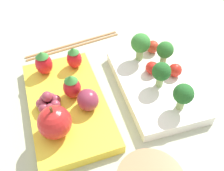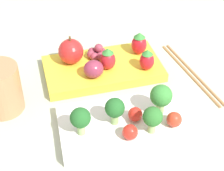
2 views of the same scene
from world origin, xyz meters
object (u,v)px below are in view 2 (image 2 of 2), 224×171
(bento_box_fruit, at_px, (104,68))
(strawberry_2, at_px, (147,60))
(cherry_tomato_1, at_px, (130,132))
(chopsticks_pair, at_px, (191,73))
(strawberry_1, at_px, (108,59))
(bento_box_savoury, at_px, (121,125))
(broccoli_floret_1, at_px, (115,109))
(broccoli_floret_0, at_px, (161,97))
(apple, at_px, (71,51))
(cherry_tomato_2, at_px, (174,119))
(grape_cluster, at_px, (97,53))
(plum, at_px, (94,69))
(cherry_tomato_0, at_px, (135,114))
(broccoli_floret_3, at_px, (153,117))
(drinking_cup, at_px, (0,89))
(broccoli_floret_2, at_px, (80,119))
(strawberry_0, at_px, (139,43))

(bento_box_fruit, bearing_deg, strawberry_2, 154.09)
(cherry_tomato_1, relative_size, chopsticks_pair, 0.12)
(strawberry_1, relative_size, chopsticks_pair, 0.22)
(bento_box_savoury, relative_size, bento_box_fruit, 0.93)
(broccoli_floret_1, bearing_deg, bento_box_fruit, -99.88)
(bento_box_savoury, xyz_separation_m, broccoli_floret_0, (-0.07, 0.00, 0.04))
(apple, distance_m, chopsticks_pair, 0.24)
(broccoli_floret_1, distance_m, cherry_tomato_2, 0.10)
(broccoli_floret_1, relative_size, grape_cluster, 1.21)
(broccoli_floret_1, distance_m, plum, 0.13)
(cherry_tomato_1, distance_m, apple, 0.23)
(strawberry_2, bearing_deg, apple, -25.82)
(cherry_tomato_2, xyz_separation_m, plum, (0.09, -0.16, 0.00))
(cherry_tomato_0, bearing_deg, cherry_tomato_2, 151.47)
(bento_box_savoury, bearing_deg, chopsticks_pair, -149.93)
(broccoli_floret_3, height_order, strawberry_1, broccoli_floret_3)
(bento_box_fruit, height_order, strawberry_1, strawberry_1)
(apple, height_order, drinking_cup, drinking_cup)
(broccoli_floret_3, xyz_separation_m, cherry_tomato_0, (0.02, -0.03, -0.02))
(strawberry_2, relative_size, plum, 1.16)
(broccoli_floret_0, distance_m, cherry_tomato_1, 0.08)
(broccoli_floret_2, distance_m, drinking_cup, 0.16)
(broccoli_floret_1, bearing_deg, strawberry_2, -129.57)
(plum, bearing_deg, cherry_tomato_2, 118.88)
(broccoli_floret_2, bearing_deg, drinking_cup, -46.47)
(chopsticks_pair, bearing_deg, grape_cluster, -26.31)
(broccoli_floret_2, xyz_separation_m, drinking_cup, (0.11, -0.12, -0.01))
(broccoli_floret_1, bearing_deg, apple, -80.81)
(broccoli_floret_0, relative_size, drinking_cup, 0.65)
(strawberry_0, bearing_deg, strawberry_1, 23.39)
(strawberry_0, distance_m, strawberry_2, 0.06)
(grape_cluster, height_order, drinking_cup, drinking_cup)
(broccoli_floret_0, xyz_separation_m, drinking_cup, (0.25, -0.11, -0.01))
(cherry_tomato_2, xyz_separation_m, grape_cluster, (0.07, -0.22, -0.00))
(strawberry_1, xyz_separation_m, drinking_cup, (0.20, 0.03, 0.00))
(cherry_tomato_2, relative_size, strawberry_2, 0.57)
(plum, height_order, drinking_cup, drinking_cup)
(chopsticks_pair, bearing_deg, strawberry_2, -11.91)
(bento_box_savoury, height_order, broccoli_floret_3, broccoli_floret_3)
(strawberry_2, bearing_deg, plum, -3.32)
(broccoli_floret_3, bearing_deg, plum, -73.06)
(bento_box_fruit, height_order, broccoli_floret_0, broccoli_floret_0)
(broccoli_floret_2, bearing_deg, broccoli_floret_3, 164.95)
(strawberry_2, bearing_deg, broccoli_floret_1, 50.43)
(grape_cluster, height_order, chopsticks_pair, grape_cluster)
(grape_cluster, bearing_deg, bento_box_fruit, 102.62)
(bento_box_fruit, distance_m, broccoli_floret_1, 0.17)
(bento_box_savoury, bearing_deg, broccoli_floret_1, 7.51)
(broccoli_floret_3, height_order, cherry_tomato_2, broccoli_floret_3)
(broccoli_floret_3, relative_size, grape_cluster, 1.18)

